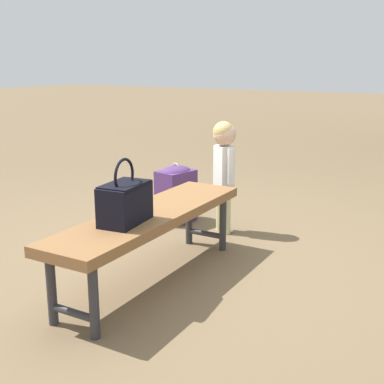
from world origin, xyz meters
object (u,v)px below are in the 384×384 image
(park_bench, at_px, (151,221))
(handbag, at_px, (125,201))
(backpack_large, at_px, (176,193))
(child_standing, at_px, (224,160))

(park_bench, relative_size, handbag, 4.37)
(park_bench, bearing_deg, backpack_large, 25.85)
(backpack_large, bearing_deg, handbag, -158.09)
(handbag, xyz_separation_m, backpack_large, (1.35, 0.54, -0.32))
(handbag, bearing_deg, park_bench, 2.36)
(park_bench, distance_m, backpack_large, 1.23)
(handbag, relative_size, backpack_large, 0.72)
(park_bench, xyz_separation_m, child_standing, (1.06, 0.06, 0.20))
(handbag, relative_size, child_standing, 0.42)
(park_bench, distance_m, handbag, 0.31)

